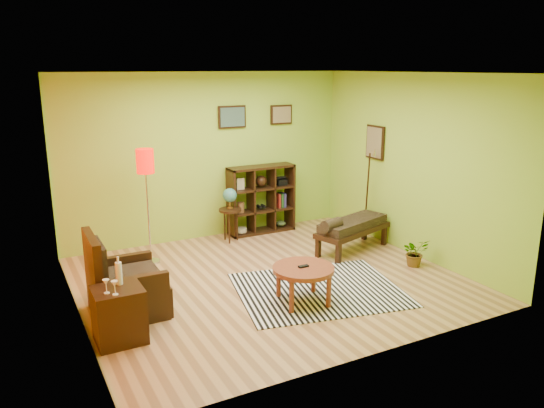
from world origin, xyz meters
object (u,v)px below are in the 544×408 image
coffee_table (303,272)px  armchair (123,289)px  side_cabinet (119,314)px  bench (351,227)px  globe_table (230,201)px  cube_shelf (262,199)px  potted_plant (415,255)px  floor_lamp (146,172)px

coffee_table → armchair: bearing=160.2°
armchair → side_cabinet: armchair is taller
armchair → bench: size_ratio=0.70×
armchair → globe_table: (2.21, 1.91, 0.39)m
coffee_table → cube_shelf: (0.87, 2.87, 0.19)m
side_cabinet → coffee_table: bearing=-2.3°
coffee_table → globe_table: bearing=86.6°
armchair → globe_table: size_ratio=1.12×
side_cabinet → bench: 4.08m
bench → potted_plant: bench is taller
armchair → cube_shelf: (2.92, 2.13, 0.29)m
bench → potted_plant: 1.10m
cube_shelf → bench: size_ratio=0.82×
globe_table → potted_plant: size_ratio=2.18×
coffee_table → side_cabinet: (-2.24, 0.09, -0.10)m
coffee_table → side_cabinet: 2.25m
globe_table → cube_shelf: cube_shelf is taller
coffee_table → globe_table: size_ratio=0.84×
floor_lamp → potted_plant: bearing=-29.8°
potted_plant → cube_shelf: bearing=116.0°
floor_lamp → cube_shelf: 2.40m
armchair → globe_table: 2.95m
side_cabinet → cube_shelf: 4.18m
globe_table → side_cabinet: bearing=-133.2°
armchair → globe_table: armchair is taller
bench → cube_shelf: bearing=116.4°
floor_lamp → globe_table: size_ratio=1.88×
cube_shelf → coffee_table: bearing=-106.9°
coffee_table → floor_lamp: 2.81m
armchair → floor_lamp: bearing=64.3°
cube_shelf → bench: (0.79, -1.59, -0.19)m
armchair → floor_lamp: 2.02m
side_cabinet → globe_table: 3.53m
floor_lamp → potted_plant: size_ratio=4.11×
armchair → cube_shelf: cube_shelf is taller
coffee_table → cube_shelf: 3.00m
coffee_table → globe_table: 2.67m
cube_shelf → bench: cube_shelf is taller
side_cabinet → globe_table: size_ratio=1.01×
coffee_table → armchair: armchair is taller
floor_lamp → globe_table: (1.47, 0.37, -0.71)m
globe_table → coffee_table: bearing=-93.4°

